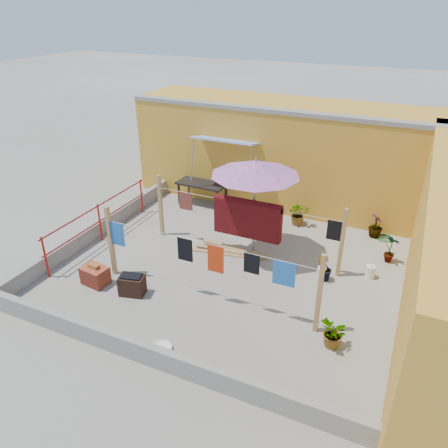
{
  "coord_description": "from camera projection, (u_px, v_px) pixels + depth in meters",
  "views": [
    {
      "loc": [
        3.71,
        -8.46,
        6.0
      ],
      "look_at": [
        -0.33,
        0.3,
        1.03
      ],
      "focal_mm": 35.0,
      "sensor_mm": 36.0,
      "label": 1
    }
  ],
  "objects": [
    {
      "name": "parapet_left",
      "position": [
        100.0,
        229.0,
        12.37
      ],
      "size": [
        0.16,
        7.3,
        0.44
      ],
      "primitive_type": "cube",
      "color": "gray",
      "rests_on": "ground"
    },
    {
      "name": "plant_right_a",
      "position": [
        391.0,
        248.0,
        11.04
      ],
      "size": [
        0.5,
        0.43,
        0.8
      ],
      "primitive_type": "imported",
      "rotation": [
        0.0,
        0.0,
        2.74
      ],
      "color": "#1D5E1B",
      "rests_on": "ground"
    },
    {
      "name": "plant_back_a",
      "position": [
        299.0,
        213.0,
        12.95
      ],
      "size": [
        0.8,
        0.76,
        0.7
      ],
      "primitive_type": "imported",
      "rotation": [
        0.0,
        0.0,
        0.43
      ],
      "color": "#1D5E1B",
      "rests_on": "ground"
    },
    {
      "name": "clothesline_rig",
      "position": [
        243.0,
        224.0,
        10.91
      ],
      "size": [
        5.09,
        2.35,
        1.8
      ],
      "color": "tan",
      "rests_on": "ground"
    },
    {
      "name": "brazier",
      "position": [
        132.0,
        285.0,
        9.89
      ],
      "size": [
        0.63,
        0.49,
        0.5
      ],
      "color": "black",
      "rests_on": "ground"
    },
    {
      "name": "outdoor_table",
      "position": [
        202.0,
        184.0,
        14.12
      ],
      "size": [
        1.62,
        0.84,
        0.75
      ],
      "color": "black",
      "rests_on": "ground"
    },
    {
      "name": "wall_back",
      "position": [
        305.0,
        155.0,
        13.83
      ],
      "size": [
        11.0,
        3.27,
        3.21
      ],
      "color": "#C8862C",
      "rests_on": "ground"
    },
    {
      "name": "lumber_pile",
      "position": [
        230.0,
        251.0,
        11.58
      ],
      "size": [
        2.06,
        0.59,
        0.12
      ],
      "color": "tan",
      "rests_on": "ground"
    },
    {
      "name": "plant_right_c",
      "position": [
        334.0,
        334.0,
        8.33
      ],
      "size": [
        0.69,
        0.73,
        0.64
      ],
      "primitive_type": "imported",
      "rotation": [
        0.0,
        0.0,
        5.15
      ],
      "color": "#1D5E1B",
      "rests_on": "ground"
    },
    {
      "name": "water_jug_a",
      "position": [
        322.0,
        273.0,
        10.48
      ],
      "size": [
        0.23,
        0.23,
        0.35
      ],
      "color": "silver",
      "rests_on": "ground"
    },
    {
      "name": "plant_right_b",
      "position": [
        324.0,
        268.0,
        10.34
      ],
      "size": [
        0.47,
        0.45,
        0.66
      ],
      "primitive_type": "imported",
      "rotation": [
        0.0,
        0.0,
        3.77
      ],
      "color": "#1D5E1B",
      "rests_on": "ground"
    },
    {
      "name": "white_basin",
      "position": [
        161.0,
        348.0,
        8.37
      ],
      "size": [
        0.45,
        0.45,
        0.08
      ],
      "color": "silver",
      "rests_on": "ground"
    },
    {
      "name": "ground",
      "position": [
        231.0,
        268.0,
        10.96
      ],
      "size": [
        80.0,
        80.0,
        0.0
      ],
      "primitive_type": "plane",
      "color": "#9E998E",
      "rests_on": "ground"
    },
    {
      "name": "plant_back_b",
      "position": [
        376.0,
        226.0,
        12.25
      ],
      "size": [
        0.49,
        0.49,
        0.68
      ],
      "primitive_type": "imported",
      "rotation": [
        0.0,
        0.0,
        1.9
      ],
      "color": "#1D5E1B",
      "rests_on": "ground"
    },
    {
      "name": "water_jug_b",
      "position": [
        370.0,
        272.0,
        10.52
      ],
      "size": [
        0.23,
        0.23,
        0.36
      ],
      "color": "silver",
      "rests_on": "ground"
    },
    {
      "name": "green_hose",
      "position": [
        385.0,
        238.0,
        12.29
      ],
      "size": [
        0.45,
        0.45,
        0.07
      ],
      "color": "#186D1A",
      "rests_on": "ground"
    },
    {
      "name": "red_railing",
      "position": [
        99.0,
        217.0,
        11.9
      ],
      "size": [
        0.05,
        4.2,
        1.1
      ],
      "color": "#A01810",
      "rests_on": "ground"
    },
    {
      "name": "patio_umbrella",
      "position": [
        255.0,
        169.0,
        10.51
      ],
      "size": [
        2.84,
        2.84,
        2.64
      ],
      "color": "gray",
      "rests_on": "ground"
    },
    {
      "name": "parapet_front",
      "position": [
        152.0,
        355.0,
        7.96
      ],
      "size": [
        8.3,
        0.16,
        0.44
      ],
      "primitive_type": "cube",
      "color": "gray",
      "rests_on": "ground"
    },
    {
      "name": "brick_stack",
      "position": [
        95.0,
        275.0,
        10.26
      ],
      "size": [
        0.65,
        0.51,
        0.52
      ],
      "color": "#B13D28",
      "rests_on": "ground"
    }
  ]
}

